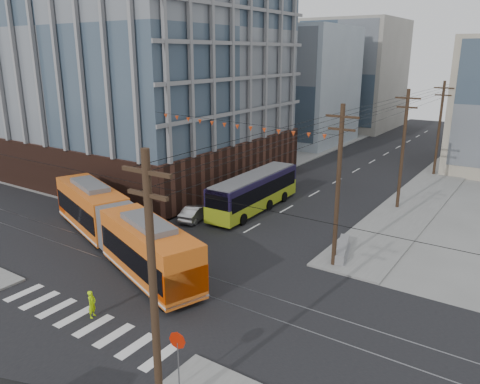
% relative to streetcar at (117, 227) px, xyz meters
% --- Properties ---
extents(ground, '(160.00, 160.00, 0.00)m').
position_rel_streetcar_xyz_m(ground, '(5.49, -4.48, -1.96)').
color(ground, slate).
extents(office_building, '(30.00, 25.00, 28.60)m').
position_rel_streetcar_xyz_m(office_building, '(-16.51, 18.52, 12.34)').
color(office_building, '#381E16').
rests_on(office_building, ground).
extents(bg_bldg_nw_near, '(18.00, 16.00, 18.00)m').
position_rel_streetcar_xyz_m(bg_bldg_nw_near, '(-11.51, 47.52, 7.04)').
color(bg_bldg_nw_near, '#8C99A5').
rests_on(bg_bldg_nw_near, ground).
extents(bg_bldg_nw_far, '(16.00, 18.00, 20.00)m').
position_rel_streetcar_xyz_m(bg_bldg_nw_far, '(-8.51, 67.52, 8.04)').
color(bg_bldg_nw_far, gray).
rests_on(bg_bldg_nw_far, ground).
extents(utility_pole_near, '(0.30, 0.30, 11.00)m').
position_rel_streetcar_xyz_m(utility_pole_near, '(13.99, -10.48, 3.54)').
color(utility_pole_near, black).
rests_on(utility_pole_near, ground).
extents(utility_pole_far, '(0.30, 0.30, 11.00)m').
position_rel_streetcar_xyz_m(utility_pole_far, '(13.99, 51.52, 3.54)').
color(utility_pole_far, black).
rests_on(utility_pole_far, ground).
extents(streetcar, '(20.05, 9.70, 3.91)m').
position_rel_streetcar_xyz_m(streetcar, '(0.00, 0.00, 0.00)').
color(streetcar, orange).
rests_on(streetcar, ground).
extents(city_bus, '(2.98, 12.19, 3.43)m').
position_rel_streetcar_xyz_m(city_bus, '(3.01, 13.75, -0.24)').
color(city_bus, black).
rests_on(city_bus, ground).
extents(parked_car_silver, '(2.12, 4.20, 1.32)m').
position_rel_streetcar_xyz_m(parked_car_silver, '(0.32, 8.51, -1.30)').
color(parked_car_silver, '#969696').
rests_on(parked_car_silver, ground).
extents(parked_car_white, '(2.84, 5.41, 1.50)m').
position_rel_streetcar_xyz_m(parked_car_white, '(0.45, 13.93, -1.21)').
color(parked_car_white, silver).
rests_on(parked_car_white, ground).
extents(parked_car_grey, '(3.17, 4.92, 1.26)m').
position_rel_streetcar_xyz_m(parked_car_grey, '(0.30, 22.01, -1.33)').
color(parked_car_grey, '#4A4E53').
rests_on(parked_car_grey, ground).
extents(pedestrian, '(0.55, 0.67, 1.58)m').
position_rel_streetcar_xyz_m(pedestrian, '(5.53, -6.89, -1.17)').
color(pedestrian, '#B6F407').
rests_on(pedestrian, ground).
extents(stop_sign, '(0.90, 0.90, 2.63)m').
position_rel_streetcar_xyz_m(stop_sign, '(13.32, -8.61, -0.64)').
color(stop_sign, '#AE1804').
rests_on(stop_sign, ground).
extents(jersey_barrier, '(2.10, 4.33, 0.85)m').
position_rel_streetcar_xyz_m(jersey_barrier, '(13.79, 8.55, -1.53)').
color(jersey_barrier, slate).
rests_on(jersey_barrier, ground).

